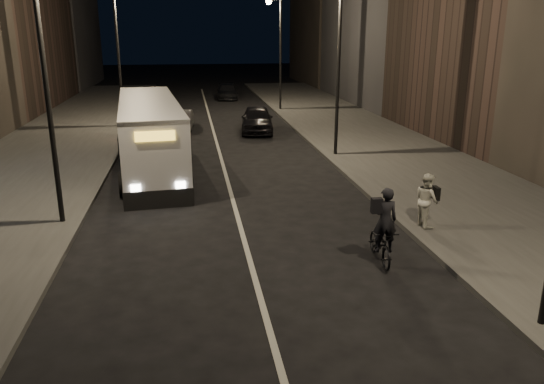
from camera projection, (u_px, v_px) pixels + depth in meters
name	position (u px, v px, depth m)	size (l,w,h in m)	color
ground	(252.00, 267.00, 14.01)	(180.00, 180.00, 0.00)	black
sidewalk_right	(378.00, 145.00, 28.48)	(7.00, 70.00, 0.16)	#353533
sidewalk_left	(46.00, 156.00, 25.96)	(7.00, 70.00, 0.16)	#353533
streetlight_right_mid	(334.00, 45.00, 24.58)	(1.20, 0.44, 8.12)	black
streetlight_right_far	(277.00, 39.00, 39.70)	(1.20, 0.44, 8.12)	black
streetlight_left_near	(52.00, 53.00, 15.44)	(1.20, 0.44, 8.12)	black
streetlight_left_far	(122.00, 41.00, 32.45)	(1.20, 0.44, 8.12)	black
city_bus	(150.00, 132.00, 23.39)	(3.59, 11.65, 3.09)	silver
cyclist_on_bicycle	(382.00, 237.00, 14.11)	(0.77, 1.89, 2.13)	black
pedestrian_woman	(427.00, 200.00, 16.28)	(0.81, 0.63, 1.67)	beige
car_near	(257.00, 119.00, 32.38)	(1.87, 4.64, 1.58)	black
car_mid	(182.00, 119.00, 33.46)	(1.32, 3.80, 1.25)	#343537
car_far	(227.00, 92.00, 48.37)	(1.83, 4.51, 1.31)	black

